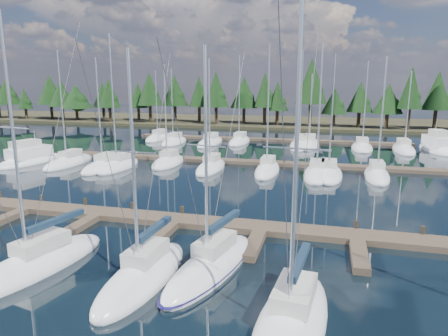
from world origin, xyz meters
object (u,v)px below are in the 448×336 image
(main_dock, at_px, (174,223))
(motor_yacht_left, at_px, (30,159))
(front_sailboat_3, at_px, (143,275))
(front_sailboat_5, at_px, (292,321))
(front_sailboat_2, at_px, (36,264))
(front_sailboat_4, at_px, (211,265))
(motor_yacht_right, at_px, (437,147))

(main_dock, height_order, motor_yacht_left, motor_yacht_left)
(front_sailboat_3, distance_m, motor_yacht_left, 35.76)
(front_sailboat_5, bearing_deg, front_sailboat_2, 172.69)
(front_sailboat_5, bearing_deg, front_sailboat_4, 138.64)
(main_dock, bearing_deg, front_sailboat_2, -119.86)
(front_sailboat_3, distance_m, motor_yacht_right, 52.14)
(front_sailboat_2, distance_m, motor_yacht_right, 55.43)
(motor_yacht_left, bearing_deg, main_dock, -32.46)
(motor_yacht_right, bearing_deg, front_sailboat_3, -117.20)
(main_dock, bearing_deg, motor_yacht_right, 56.90)
(main_dock, relative_size, motor_yacht_right, 4.21)
(front_sailboat_4, xyz_separation_m, motor_yacht_left, (-29.69, 21.81, 0.24))
(front_sailboat_2, xyz_separation_m, motor_yacht_left, (-20.73, 24.08, 0.22))
(front_sailboat_4, distance_m, motor_yacht_right, 49.10)
(main_dock, distance_m, motor_yacht_right, 46.24)
(front_sailboat_4, bearing_deg, motor_yacht_left, 143.71)
(main_dock, distance_m, front_sailboat_2, 9.20)
(front_sailboat_2, bearing_deg, motor_yacht_left, 130.73)
(front_sailboat_3, bearing_deg, front_sailboat_5, -15.43)
(front_sailboat_3, bearing_deg, motor_yacht_right, 62.80)
(main_dock, xyz_separation_m, front_sailboat_4, (4.38, -5.70, 0.08))
(front_sailboat_2, xyz_separation_m, front_sailboat_5, (13.52, -1.73, -0.00))
(front_sailboat_4, relative_size, front_sailboat_5, 0.91)
(front_sailboat_3, bearing_deg, motor_yacht_left, 138.40)
(front_sailboat_4, bearing_deg, motor_yacht_right, 64.84)
(main_dock, xyz_separation_m, front_sailboat_2, (-4.58, -7.98, 0.09))
(front_sailboat_2, relative_size, front_sailboat_3, 1.15)
(front_sailboat_2, relative_size, motor_yacht_right, 1.31)
(front_sailboat_3, xyz_separation_m, front_sailboat_4, (2.96, 1.94, -0.00))
(main_dock, relative_size, motor_yacht_left, 4.47)
(main_dock, bearing_deg, front_sailboat_4, -52.46)
(front_sailboat_4, relative_size, motor_yacht_right, 1.16)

